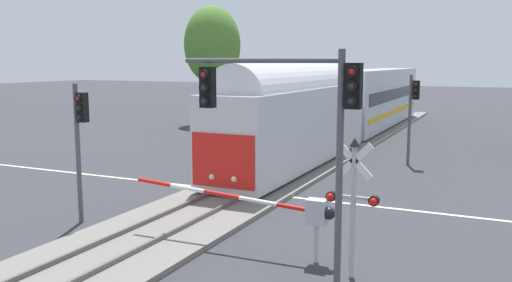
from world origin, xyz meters
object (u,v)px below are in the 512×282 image
traffic_signal_median (80,131)px  traffic_signal_far_side (413,105)px  traffic_signal_near_right (293,113)px  pine_left_background (212,45)px  commuter_train (345,103)px  crossing_signal_mast (353,193)px  crossing_gate_near (289,209)px

traffic_signal_median → traffic_signal_far_side: bearing=61.6°
traffic_signal_near_right → pine_left_background: (-19.56, 30.82, 2.62)m
pine_left_background → traffic_signal_median: bearing=-69.0°
commuter_train → crossing_signal_mast: 23.60m
crossing_gate_near → pine_left_background: (-18.59, 28.55, 5.56)m
crossing_signal_mast → traffic_signal_near_right: 2.87m
crossing_signal_mast → traffic_signal_near_right: size_ratio=0.63×
traffic_signal_far_side → traffic_signal_median: (-8.49, -15.68, -0.03)m
commuter_train → crossing_signal_mast: bearing=-73.7°
crossing_gate_near → traffic_signal_far_side: traffic_signal_far_side is taller
crossing_gate_near → traffic_signal_near_right: 3.84m
crossing_signal_mast → crossing_gate_near: bearing=161.6°
pine_left_background → crossing_signal_mast: bearing=-54.8°
commuter_train → crossing_signal_mast: (6.61, -22.65, -0.55)m
traffic_signal_near_right → pine_left_background: size_ratio=0.56×
commuter_train → crossing_signal_mast: commuter_train is taller
traffic_signal_near_right → traffic_signal_far_side: (-0.16, 18.08, -1.12)m
crossing_signal_mast → traffic_signal_near_right: (-1.02, -1.61, 2.15)m
traffic_signal_median → pine_left_background: 30.67m
crossing_gate_near → crossing_signal_mast: 2.24m
commuter_train → crossing_gate_near: bearing=-78.1°
crossing_signal_mast → traffic_signal_median: size_ratio=0.76×
traffic_signal_near_right → traffic_signal_far_side: 18.12m
traffic_signal_near_right → crossing_gate_near: bearing=113.2°
commuter_train → crossing_signal_mast: size_ratio=10.28×
crossing_gate_near → traffic_signal_near_right: traffic_signal_near_right is taller
traffic_signal_near_right → commuter_train: bearing=103.0°
traffic_signal_near_right → pine_left_background: bearing=122.4°
traffic_signal_far_side → traffic_signal_median: bearing=-118.4°
traffic_signal_median → commuter_train: bearing=82.0°
crossing_signal_mast → traffic_signal_near_right: bearing=-122.3°
crossing_signal_mast → traffic_signal_median: traffic_signal_median is taller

